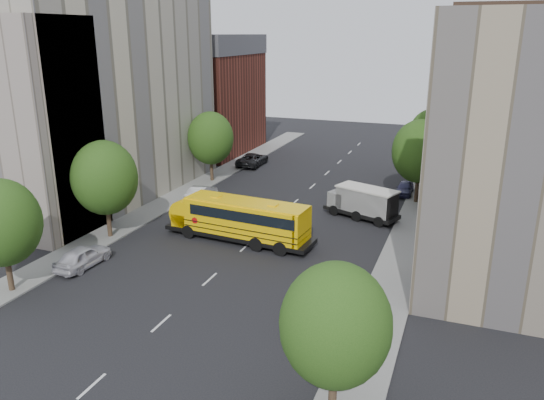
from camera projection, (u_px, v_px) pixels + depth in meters
The scene contains 23 objects.
ground at pixel (255, 238), 42.54m from camera, with size 120.00×120.00×0.00m, color black.
sidewalk_left at pixel (165, 204), 50.86m from camera, with size 3.00×80.00×0.12m, color slate.
sidewalk_right at pixel (409, 234), 43.09m from camera, with size 3.00×80.00×0.12m, color slate.
lane_markings at pixel (295, 202), 51.45m from camera, with size 0.15×64.00×0.01m, color silver.
building_left_cream at pixel (106, 95), 50.94m from camera, with size 10.00×26.00×20.00m, color #BEB599.
building_left_redbrick at pixel (211, 104), 71.61m from camera, with size 10.00×15.00×13.00m, color maroon.
building_left_near at pixel (23, 128), 42.04m from camera, with size 10.00×7.00×17.00m, color #C3AD98.
building_right_near at pixel (518, 167), 29.87m from camera, with size 10.00×7.00×17.00m, color gray.
building_right_far at pixel (504, 105), 51.55m from camera, with size 10.00×22.00×18.00m, color #C3AD98.
building_right_sidewall at pixel (509, 122), 41.75m from camera, with size 10.10×0.30×18.00m, color brown.
street_tree_0 at pixel (1, 223), 32.37m from camera, with size 4.80×4.80×7.41m.
street_tree_1 at pixel (105, 178), 41.19m from camera, with size 5.12×5.12×7.90m.
street_tree_2 at pixel (211, 138), 57.27m from camera, with size 4.99×4.99×7.71m.
street_tree_3 at pixel (335, 325), 21.43m from camera, with size 4.61×4.61×7.11m.
street_tree_4 at pixel (420, 151), 49.76m from camera, with size 5.25×5.25×8.10m.
street_tree_5 at pixel (431, 134), 60.57m from camera, with size 4.86×4.86×7.51m.
school_bus at pixel (237, 217), 41.45m from camera, with size 12.43×3.89×3.45m.
safari_truck at pixel (362, 202), 46.64m from camera, with size 7.03×4.47×2.85m.
parked_car_0 at pixel (83, 256), 37.11m from camera, with size 1.81×4.51×1.54m, color silver.
parked_car_1 at pixel (201, 193), 51.85m from camera, with size 1.55×4.44×1.46m, color silver.
parked_car_2 at pixel (253, 159), 65.40m from camera, with size 2.62×5.68×1.58m, color black.
parked_car_3 at pixel (324, 316), 29.21m from camera, with size 2.25×5.52×1.60m, color maroon.
parked_car_4 at pixel (405, 188), 53.69m from camera, with size 1.58×3.92×1.34m, color navy.
Camera 1 is at (15.30, -36.57, 15.76)m, focal length 35.00 mm.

